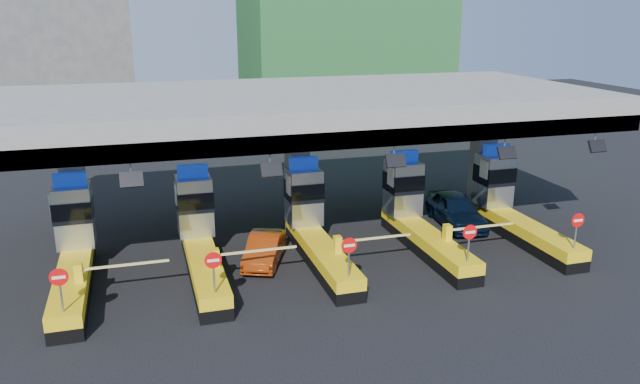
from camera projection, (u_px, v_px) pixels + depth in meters
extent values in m
plane|color=black|center=(315.00, 256.00, 27.89)|extent=(120.00, 120.00, 0.00)
cube|color=slate|center=(296.00, 107.00, 28.89)|extent=(28.00, 12.00, 1.50)
cube|color=#4C4C49|center=(334.00, 140.00, 23.76)|extent=(28.00, 0.60, 0.70)
cube|color=slate|center=(75.00, 197.00, 27.14)|extent=(1.00, 1.00, 5.50)
cube|color=slate|center=(297.00, 180.00, 29.87)|extent=(1.00, 1.00, 5.50)
cube|color=slate|center=(482.00, 166.00, 32.61)|extent=(1.00, 1.00, 5.50)
cylinder|color=slate|center=(131.00, 169.00, 21.88)|extent=(0.06, 0.06, 0.50)
cube|color=black|center=(131.00, 180.00, 21.79)|extent=(0.80, 0.38, 0.54)
cylinder|color=slate|center=(270.00, 159.00, 23.24)|extent=(0.06, 0.06, 0.50)
cube|color=black|center=(271.00, 170.00, 23.16)|extent=(0.80, 0.38, 0.54)
cylinder|color=slate|center=(394.00, 151.00, 24.61)|extent=(0.06, 0.06, 0.50)
cube|color=black|center=(396.00, 161.00, 24.52)|extent=(0.80, 0.38, 0.54)
cylinder|color=slate|center=(505.00, 143.00, 25.98)|extent=(0.06, 0.06, 0.50)
cube|color=black|center=(507.00, 153.00, 25.89)|extent=(0.80, 0.38, 0.54)
cylinder|color=slate|center=(595.00, 137.00, 27.21)|extent=(0.06, 0.06, 0.50)
cube|color=black|center=(597.00, 146.00, 27.12)|extent=(0.80, 0.38, 0.54)
cube|color=black|center=(74.00, 288.00, 24.16)|extent=(1.20, 8.00, 0.50)
cube|color=#E5B70C|center=(73.00, 276.00, 24.02)|extent=(1.20, 8.00, 0.50)
cube|color=#9EA3A8|center=(74.00, 216.00, 26.16)|extent=(1.50, 1.50, 2.60)
cube|color=black|center=(73.00, 209.00, 26.06)|extent=(1.56, 1.56, 0.90)
cube|color=#0C2DBF|center=(70.00, 179.00, 25.72)|extent=(1.30, 0.35, 0.55)
cube|color=white|center=(51.00, 203.00, 25.47)|extent=(0.06, 0.70, 0.90)
cylinder|color=slate|center=(61.00, 294.00, 20.46)|extent=(0.07, 0.07, 1.30)
cylinder|color=red|center=(59.00, 277.00, 20.26)|extent=(0.60, 0.04, 0.60)
cube|color=white|center=(59.00, 278.00, 20.24)|extent=(0.42, 0.02, 0.10)
cube|color=#E5B70C|center=(79.00, 272.00, 22.85)|extent=(0.30, 0.35, 0.70)
cube|color=white|center=(125.00, 265.00, 23.27)|extent=(3.20, 0.08, 0.08)
cube|color=black|center=(204.00, 273.00, 25.53)|extent=(1.20, 8.00, 0.50)
cube|color=#E5B70C|center=(204.00, 261.00, 25.39)|extent=(1.20, 8.00, 0.50)
cube|color=#9EA3A8|center=(195.00, 205.00, 27.53)|extent=(1.50, 1.50, 2.60)
cube|color=black|center=(194.00, 199.00, 27.43)|extent=(1.56, 1.56, 0.90)
cube|color=#0C2DBF|center=(193.00, 171.00, 27.08)|extent=(1.30, 0.35, 0.55)
cube|color=white|center=(176.00, 193.00, 26.84)|extent=(0.06, 0.70, 0.90)
cylinder|color=slate|center=(214.00, 276.00, 21.82)|extent=(0.07, 0.07, 1.30)
cylinder|color=red|center=(213.00, 260.00, 21.63)|extent=(0.60, 0.04, 0.60)
cube|color=white|center=(213.00, 261.00, 21.61)|extent=(0.42, 0.02, 0.10)
cube|color=#E5B70C|center=(215.00, 258.00, 24.21)|extent=(0.30, 0.35, 0.70)
cube|color=white|center=(257.00, 251.00, 24.64)|extent=(3.20, 0.08, 0.08)
cube|color=black|center=(321.00, 259.00, 26.90)|extent=(1.20, 8.00, 0.50)
cube|color=#E5B70C|center=(321.00, 249.00, 26.76)|extent=(1.20, 8.00, 0.50)
cube|color=#9EA3A8|center=(304.00, 196.00, 28.90)|extent=(1.50, 1.50, 2.60)
cube|color=black|center=(304.00, 190.00, 28.79)|extent=(1.56, 1.56, 0.90)
cube|color=#0C2DBF|center=(304.00, 163.00, 28.45)|extent=(1.30, 0.35, 0.55)
cube|color=white|center=(288.00, 185.00, 28.20)|extent=(0.06, 0.70, 0.90)
cylinder|color=slate|center=(349.00, 260.00, 23.19)|extent=(0.07, 0.07, 1.30)
cylinder|color=red|center=(349.00, 245.00, 23.00)|extent=(0.60, 0.04, 0.60)
cube|color=white|center=(349.00, 246.00, 22.97)|extent=(0.42, 0.02, 0.10)
cube|color=#E5B70C|center=(338.00, 244.00, 25.58)|extent=(0.30, 0.35, 0.70)
cube|color=white|center=(375.00, 238.00, 26.00)|extent=(3.20, 0.08, 0.08)
cube|color=black|center=(426.00, 247.00, 28.26)|extent=(1.20, 8.00, 0.50)
cube|color=#E5B70C|center=(427.00, 237.00, 28.12)|extent=(1.20, 8.00, 0.50)
cube|color=#9EA3A8|center=(403.00, 188.00, 30.26)|extent=(1.50, 1.50, 2.60)
cube|color=black|center=(403.00, 182.00, 30.16)|extent=(1.56, 1.56, 0.90)
cube|color=#0C2DBF|center=(404.00, 156.00, 29.82)|extent=(1.30, 0.35, 0.55)
cube|color=white|center=(391.00, 176.00, 29.57)|extent=(0.06, 0.70, 0.90)
cylinder|color=slate|center=(469.00, 246.00, 24.56)|extent=(0.07, 0.07, 1.30)
cylinder|color=red|center=(470.00, 232.00, 24.36)|extent=(0.60, 0.04, 0.60)
cube|color=white|center=(470.00, 232.00, 24.34)|extent=(0.42, 0.02, 0.10)
cube|color=#E5B70C|center=(447.00, 232.00, 26.95)|extent=(0.30, 0.35, 0.70)
cube|color=white|center=(481.00, 227.00, 27.37)|extent=(3.20, 0.08, 0.08)
cube|color=black|center=(522.00, 236.00, 29.63)|extent=(1.20, 8.00, 0.50)
cube|color=#E5B70C|center=(523.00, 226.00, 29.49)|extent=(1.20, 8.00, 0.50)
cube|color=#9EA3A8|center=(494.00, 180.00, 31.63)|extent=(1.50, 1.50, 2.60)
cube|color=black|center=(494.00, 174.00, 31.53)|extent=(1.56, 1.56, 0.90)
cube|color=#0C2DBF|center=(496.00, 150.00, 31.19)|extent=(1.30, 0.35, 0.55)
cube|color=white|center=(484.00, 169.00, 30.94)|extent=(0.06, 0.70, 0.90)
cylinder|color=slate|center=(576.00, 234.00, 25.93)|extent=(0.07, 0.07, 1.30)
cylinder|color=red|center=(578.00, 220.00, 25.73)|extent=(0.60, 0.04, 0.60)
cube|color=white|center=(578.00, 220.00, 25.71)|extent=(0.42, 0.02, 0.10)
cube|color=#E5B70C|center=(547.00, 222.00, 28.31)|extent=(0.30, 0.35, 0.70)
cube|color=white|center=(577.00, 216.00, 28.74)|extent=(3.20, 0.08, 0.08)
cube|color=#4C4C49|center=(48.00, 29.00, 54.64)|extent=(14.00, 10.00, 18.00)
imported|color=black|center=(456.00, 209.00, 31.75)|extent=(2.51, 5.04, 1.65)
imported|color=#96310B|center=(265.00, 249.00, 27.05)|extent=(2.68, 4.07, 1.27)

